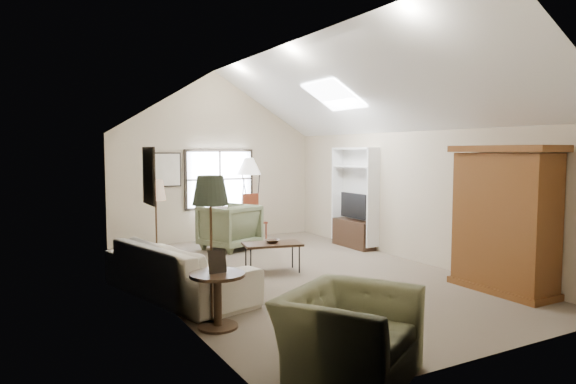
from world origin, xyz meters
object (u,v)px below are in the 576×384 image
side_table (218,300)px  armoire (504,219)px  armchair_near (349,335)px  sofa (178,269)px  armchair_far (229,227)px  side_chair (255,218)px  coffee_table (272,257)px

side_table → armoire: bearing=-7.4°
armchair_near → side_table: size_ratio=1.87×
sofa → armchair_near: size_ratio=2.14×
armchair_near → armchair_far: armchair_far is taller
sofa → side_chair: (2.89, 3.48, 0.17)m
armchair_far → coffee_table: 2.34m
armoire → sofa: bearing=153.6°
sofa → side_table: 1.60m
armoire → sofa: 4.94m
side_table → side_chair: size_ratio=0.60×
armoire → armchair_far: (-2.36, 5.12, -0.61)m
sofa → armchair_far: 3.58m
armoire → side_chair: armoire is taller
armchair_near → side_table: armchair_near is taller
armoire → armchair_near: (-3.79, -1.30, -0.69)m
armchair_near → side_chair: bearing=40.8°
sofa → armchair_near: 3.52m
armchair_near → coffee_table: bearing=41.6°
armoire → armchair_far: size_ratio=2.05×
armoire → coffee_table: armoire is taller
coffee_table → side_chair: (1.01, 2.86, 0.30)m
armoire → side_table: size_ratio=3.28×
coffee_table → side_table: (-1.88, -2.22, 0.08)m
armoire → side_table: 4.48m
sofa → coffee_table: bearing=-86.4°
armchair_near → armchair_far: bearing=46.5°
armchair_far → side_chair: bearing=-170.5°
sofa → armchair_near: (0.59, -3.47, 0.02)m
coffee_table → armoire: bearing=-48.1°
armoire → side_chair: size_ratio=1.96×
coffee_table → armchair_far: bearing=86.4°
armchair_far → side_table: bearing=43.9°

